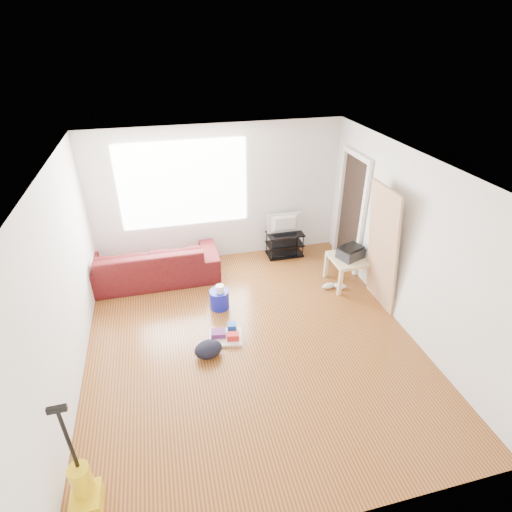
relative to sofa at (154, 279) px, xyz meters
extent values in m
cube|color=brown|center=(1.31, -1.95, 0.00)|extent=(4.50, 5.00, 0.01)
cube|color=silver|center=(1.31, -1.95, 2.50)|extent=(4.50, 5.00, 0.01)
cube|color=white|center=(1.31, 0.55, 1.25)|extent=(4.50, 0.01, 2.50)
cube|color=white|center=(1.31, -4.45, 1.25)|extent=(4.50, 0.01, 2.50)
cube|color=white|center=(-0.94, -1.95, 1.25)|extent=(0.01, 5.00, 2.50)
cube|color=white|center=(3.56, -1.95, 1.25)|extent=(0.01, 5.00, 2.50)
cube|color=white|center=(0.71, 0.53, 1.50)|extent=(2.20, 0.01, 1.50)
cube|color=white|center=(3.52, -0.70, 1.00)|extent=(0.06, 0.08, 2.00)
cube|color=white|center=(3.52, 0.20, 1.00)|extent=(0.06, 0.08, 2.00)
cube|color=white|center=(3.52, -0.25, 2.04)|extent=(0.06, 0.98, 0.08)
cube|color=black|center=(3.56, -0.25, 1.00)|extent=(0.01, 0.86, 1.98)
imported|color=#3A0A0C|center=(0.00, 0.00, 0.00)|extent=(2.30, 0.90, 0.67)
cube|color=black|center=(2.50, 0.27, 0.03)|extent=(0.68, 0.39, 0.02)
cube|color=black|center=(2.50, 0.27, 0.24)|extent=(0.68, 0.39, 0.02)
cube|color=black|center=(2.50, 0.27, 0.46)|extent=(0.68, 0.39, 0.02)
cylinder|color=black|center=(2.19, 0.10, 0.24)|extent=(0.02, 0.02, 0.47)
cylinder|color=black|center=(2.19, 0.44, 0.24)|extent=(0.02, 0.02, 0.47)
cylinder|color=black|center=(2.81, 0.10, 0.24)|extent=(0.02, 0.02, 0.47)
cylinder|color=black|center=(2.81, 0.44, 0.24)|extent=(0.02, 0.02, 0.47)
imported|color=black|center=(2.50, 0.27, 0.66)|extent=(0.67, 0.09, 0.38)
cube|color=#D1C282|center=(3.26, -0.93, 0.48)|extent=(0.63, 0.63, 0.06)
cube|color=#D1C282|center=(2.98, -1.21, 0.23)|extent=(0.06, 0.06, 0.45)
cube|color=#D1C282|center=(2.98, -0.65, 0.23)|extent=(0.06, 0.06, 0.45)
cube|color=#D1C282|center=(3.55, -1.20, 0.23)|extent=(0.06, 0.06, 0.45)
cube|color=#D1C282|center=(3.54, -0.64, 0.23)|extent=(0.06, 0.06, 0.45)
cube|color=black|center=(3.26, -0.93, 0.59)|extent=(0.49, 0.43, 0.17)
cube|color=black|center=(3.26, -0.93, 0.70)|extent=(0.44, 0.38, 0.04)
cylinder|color=#1118A9|center=(1.00, -1.07, 0.00)|extent=(0.39, 0.39, 0.31)
cylinder|color=white|center=(1.02, -1.10, 0.21)|extent=(0.13, 0.13, 0.12)
cube|color=silver|center=(0.96, -1.83, 0.02)|extent=(0.52, 0.45, 0.04)
cube|color=red|center=(1.06, -1.90, 0.08)|extent=(0.18, 0.14, 0.09)
cube|color=#582162|center=(0.87, -1.78, 0.07)|extent=(0.23, 0.18, 0.07)
cube|color=blue|center=(1.08, -1.73, 0.10)|extent=(0.15, 0.13, 0.13)
ellipsoid|color=black|center=(0.68, -2.10, 0.00)|extent=(0.45, 0.40, 0.21)
ellipsoid|color=silver|center=(2.89, -1.00, 0.05)|extent=(0.25, 0.13, 0.10)
ellipsoid|color=silver|center=(3.07, -1.06, 0.05)|extent=(0.26, 0.20, 0.10)
cube|color=gold|center=(-0.69, -3.78, 0.09)|extent=(0.27, 0.31, 0.17)
cylinder|color=gold|center=(-0.69, -3.73, 0.34)|extent=(0.19, 0.19, 0.33)
cylinder|color=black|center=(-0.69, -3.71, 0.86)|extent=(0.03, 0.03, 0.71)
cube|color=black|center=(-0.69, -3.71, 1.25)|extent=(0.15, 0.04, 0.06)
cube|color=#AE7850|center=(3.44, -1.53, 0.00)|extent=(0.25, 0.79, 1.97)
camera|label=1|loc=(0.33, -6.15, 3.88)|focal=28.00mm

